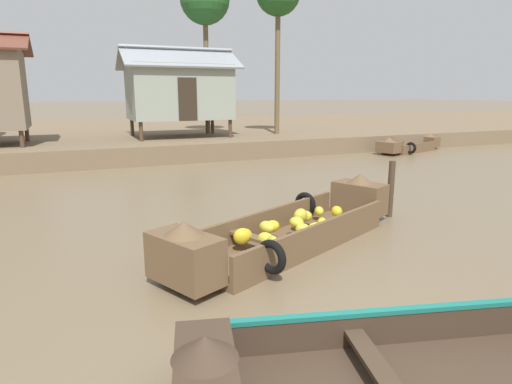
% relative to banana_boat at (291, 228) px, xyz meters
% --- Properties ---
extents(ground_plane, '(300.00, 300.00, 0.00)m').
position_rel_banana_boat_xyz_m(ground_plane, '(-1.18, 5.67, -0.34)').
color(ground_plane, '#726047').
extents(riverbank_strip, '(160.00, 20.00, 0.74)m').
position_rel_banana_boat_xyz_m(riverbank_strip, '(-1.18, 19.91, 0.03)').
color(riverbank_strip, '#756047').
rests_on(riverbank_strip, ground).
extents(banana_boat, '(5.40, 3.26, 0.99)m').
position_rel_banana_boat_xyz_m(banana_boat, '(0.00, 0.00, 0.00)').
color(banana_boat, brown).
rests_on(banana_boat, ground).
extents(viewer_boat, '(5.60, 2.62, 0.78)m').
position_rel_banana_boat_xyz_m(viewer_boat, '(-0.29, -4.18, -0.10)').
color(viewer_boat, '#3D2D21').
rests_on(viewer_boat, ground).
extents(fishing_skiff_distant, '(4.33, 2.33, 0.80)m').
position_rel_banana_boat_xyz_m(fishing_skiff_distant, '(11.25, 9.37, -0.04)').
color(fishing_skiff_distant, brown).
rests_on(fishing_skiff_distant, ground).
extents(stilt_house_mid_right, '(5.05, 3.51, 3.97)m').
position_rel_banana_boat_xyz_m(stilt_house_mid_right, '(1.26, 13.34, 2.48)').
color(stilt_house_mid_right, '#4C3826').
rests_on(stilt_house_mid_right, riverbank_strip).
extents(palm_tree_near, '(2.34, 2.34, 7.46)m').
position_rel_banana_boat_xyz_m(palm_tree_near, '(2.94, 14.47, 6.60)').
color(palm_tree_near, brown).
rests_on(palm_tree_near, riverbank_strip).
extents(mooring_post, '(0.14, 0.14, 1.25)m').
position_rel_banana_boat_xyz_m(mooring_post, '(2.91, 0.83, 0.29)').
color(mooring_post, '#423323').
rests_on(mooring_post, ground).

